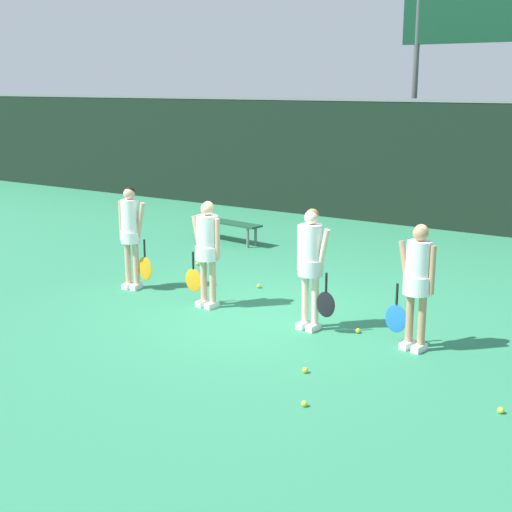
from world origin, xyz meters
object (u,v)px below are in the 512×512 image
object	(u,v)px
tennis_ball_2	(358,331)
scoreboard	(484,35)
player_1	(207,246)
tennis_ball_3	(501,410)
tennis_ball_0	(259,286)
bench_courtside	(226,224)
player_3	(417,277)
tennis_ball_1	(304,404)
tennis_ball_4	(305,370)
player_0	(131,230)
player_2	(311,260)
tennis_ball_5	(197,264)

from	to	relation	value
tennis_ball_2	scoreboard	bearing A→B (deg)	97.31
player_1	tennis_ball_3	size ratio (longest dim) A/B	23.32
tennis_ball_0	tennis_ball_2	distance (m)	2.62
bench_courtside	player_3	size ratio (longest dim) A/B	1.10
player_3	tennis_ball_1	size ratio (longest dim) A/B	24.35
scoreboard	tennis_ball_1	xyz separation A→B (m)	(1.66, -11.34, -4.42)
player_1	tennis_ball_3	bearing A→B (deg)	-10.63
tennis_ball_4	scoreboard	bearing A→B (deg)	96.61
player_1	tennis_ball_1	bearing A→B (deg)	-32.84
player_0	player_1	xyz separation A→B (m)	(1.66, -0.12, -0.03)
tennis_ball_4	player_3	bearing A→B (deg)	61.58
player_1	tennis_ball_1	size ratio (longest dim) A/B	24.27
bench_courtside	tennis_ball_4	distance (m)	7.35
bench_courtside	player_2	size ratio (longest dim) A/B	1.06
scoreboard	bench_courtside	distance (m)	7.57
player_3	tennis_ball_3	size ratio (longest dim) A/B	23.39
tennis_ball_0	tennis_ball_4	world-z (taller)	same
player_3	tennis_ball_3	distance (m)	2.14
bench_courtside	player_2	distance (m)	5.87
player_2	tennis_ball_5	size ratio (longest dim) A/B	26.55
scoreboard	player_3	world-z (taller)	scoreboard
player_2	tennis_ball_4	size ratio (longest dim) A/B	24.16
tennis_ball_3	player_2	bearing A→B (deg)	157.37
tennis_ball_1	player_0	bearing A→B (deg)	152.87
player_0	tennis_ball_0	size ratio (longest dim) A/B	24.19
tennis_ball_5	tennis_ball_0	bearing A→B (deg)	-19.95
player_1	tennis_ball_5	bearing A→B (deg)	135.84
scoreboard	player_3	distance (m)	9.93
player_2	tennis_ball_0	world-z (taller)	player_2
player_1	tennis_ball_4	world-z (taller)	player_1
bench_courtside	player_0	bearing A→B (deg)	-70.96
tennis_ball_3	tennis_ball_5	world-z (taller)	tennis_ball_3
tennis_ball_3	scoreboard	bearing A→B (deg)	108.46
player_3	player_0	bearing A→B (deg)	-171.49
player_0	player_2	xyz separation A→B (m)	(3.49, -0.16, 0.01)
player_1	tennis_ball_3	world-z (taller)	player_1
tennis_ball_0	tennis_ball_4	bearing A→B (deg)	-48.35
player_1	player_3	world-z (taller)	player_3
player_0	tennis_ball_2	size ratio (longest dim) A/B	24.69
player_1	player_0	bearing A→B (deg)	-179.67
bench_courtside	tennis_ball_1	size ratio (longest dim) A/B	26.73
player_2	tennis_ball_1	xyz separation A→B (m)	(1.16, -2.21, -0.97)
scoreboard	tennis_ball_2	distance (m)	10.02
tennis_ball_1	scoreboard	bearing A→B (deg)	98.32
tennis_ball_1	tennis_ball_2	size ratio (longest dim) A/B	0.97
tennis_ball_2	tennis_ball_4	bearing A→B (deg)	-87.27
tennis_ball_3	tennis_ball_2	bearing A→B (deg)	148.17
player_0	tennis_ball_3	bearing A→B (deg)	-23.13
player_0	tennis_ball_1	world-z (taller)	player_0
player_1	tennis_ball_5	xyz separation A→B (m)	(-1.72, 1.95, -0.93)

